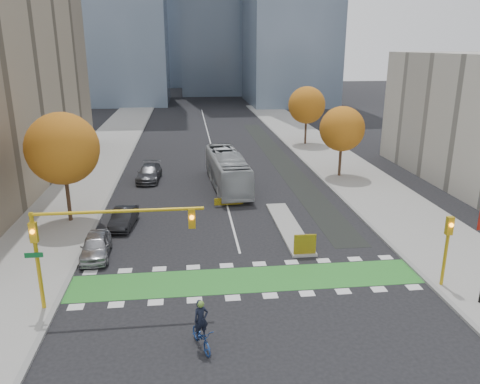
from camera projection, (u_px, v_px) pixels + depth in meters
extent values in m
plane|color=black|center=(250.00, 293.00, 25.04)|extent=(300.00, 300.00, 0.00)
cube|color=gray|center=(74.00, 190.00, 42.52)|extent=(7.00, 120.00, 0.15)
cube|color=gray|center=(360.00, 181.00, 45.43)|extent=(7.00, 120.00, 0.15)
cube|color=gray|center=(113.00, 189.00, 42.90)|extent=(0.30, 120.00, 0.16)
cube|color=gray|center=(325.00, 182.00, 45.06)|extent=(0.30, 120.00, 0.16)
cube|color=#297E29|center=(247.00, 280.00, 26.46)|extent=(20.00, 3.00, 0.01)
cube|color=silver|center=(211.00, 144.00, 62.96)|extent=(0.15, 70.00, 0.01)
cube|color=black|center=(280.00, 160.00, 54.29)|extent=(2.50, 50.00, 0.01)
cube|color=gray|center=(288.00, 227.00, 33.98)|extent=(1.60, 10.00, 0.16)
cube|color=yellow|center=(305.00, 244.00, 29.22)|extent=(1.40, 0.12, 1.30)
cylinder|color=#332114|center=(67.00, 189.00, 34.34)|extent=(0.28, 0.28, 5.25)
sphere|color=#AC6715|center=(63.00, 149.00, 33.44)|extent=(5.20, 5.20, 5.20)
cylinder|color=#332114|center=(340.00, 155.00, 46.51)|extent=(0.28, 0.28, 4.55)
sphere|color=#AC6715|center=(342.00, 129.00, 45.73)|extent=(4.40, 4.40, 4.40)
cylinder|color=#332114|center=(306.00, 126.00, 61.67)|extent=(0.28, 0.28, 4.90)
sphere|color=#AC6715|center=(307.00, 105.00, 60.83)|extent=(4.80, 4.80, 4.80)
cylinder|color=#BF9914|center=(38.00, 263.00, 22.66)|extent=(0.20, 0.20, 5.20)
cylinder|color=#BF9914|center=(118.00, 211.00, 22.34)|extent=(8.20, 0.16, 0.16)
cube|color=#BF9914|center=(34.00, 232.00, 22.18)|extent=(0.35, 0.28, 1.00)
sphere|color=orange|center=(32.00, 232.00, 21.98)|extent=(0.22, 0.22, 0.22)
cube|color=#BF9914|center=(192.00, 218.00, 22.87)|extent=(0.35, 0.28, 1.00)
sphere|color=orange|center=(192.00, 218.00, 22.67)|extent=(0.22, 0.22, 0.22)
cube|color=#0C5926|center=(34.00, 255.00, 22.10)|extent=(0.85, 0.04, 0.25)
cylinder|color=#BF9914|center=(445.00, 253.00, 25.10)|extent=(0.18, 0.18, 4.00)
cube|color=#BF9914|center=(449.00, 226.00, 24.62)|extent=(0.35, 0.28, 1.00)
sphere|color=orange|center=(452.00, 225.00, 24.42)|extent=(0.22, 0.22, 0.22)
imported|color=navy|center=(202.00, 337.00, 20.36)|extent=(1.34, 2.13, 1.06)
imported|color=black|center=(201.00, 319.00, 20.09)|extent=(0.76, 0.62, 1.79)
sphere|color=#597F2D|center=(201.00, 304.00, 19.87)|extent=(0.30, 0.30, 0.30)
imported|color=#A9AEB1|center=(227.00, 170.00, 43.35)|extent=(3.51, 11.79, 3.24)
imported|color=#929397|center=(96.00, 246.00, 29.17)|extent=(1.96, 4.34, 1.45)
imported|color=black|center=(124.00, 218.00, 34.04)|extent=(1.85, 4.23, 1.35)
imported|color=#444448|center=(149.00, 173.00, 45.73)|extent=(2.48, 5.30, 1.50)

